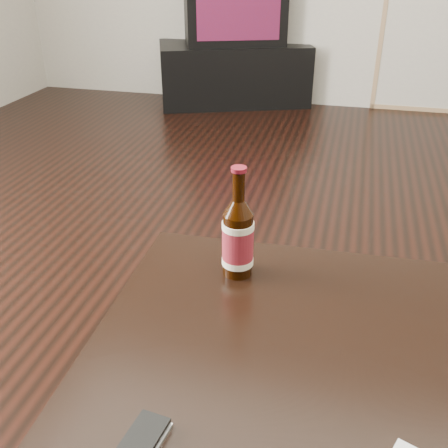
% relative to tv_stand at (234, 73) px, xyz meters
% --- Properties ---
extents(floor, '(5.00, 6.00, 0.01)m').
position_rel_tv_stand_xyz_m(floor, '(0.79, -2.92, -0.23)').
color(floor, black).
rests_on(floor, ground).
extents(tv_stand, '(1.25, 0.93, 0.45)m').
position_rel_tv_stand_xyz_m(tv_stand, '(0.00, 0.00, 0.00)').
color(tv_stand, black).
rests_on(tv_stand, floor).
extents(tv, '(0.83, 0.68, 0.54)m').
position_rel_tv_stand_xyz_m(tv, '(0.00, -0.00, 0.50)').
color(tv, black).
rests_on(tv, tv_stand).
extents(bookshelf, '(0.75, 0.35, 1.40)m').
position_rel_tv_stand_xyz_m(bookshelf, '(1.43, 0.28, 0.50)').
color(bookshelf, tan).
rests_on(bookshelf, floor).
extents(beer_bottle, '(0.08, 0.08, 0.25)m').
position_rel_tv_stand_xyz_m(beer_bottle, '(0.74, -3.12, 0.35)').
color(beer_bottle, black).
rests_on(beer_bottle, coffee_table).
extents(phone, '(0.06, 0.10, 0.02)m').
position_rel_tv_stand_xyz_m(phone, '(0.71, -3.59, 0.27)').
color(phone, silver).
rests_on(phone, coffee_table).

